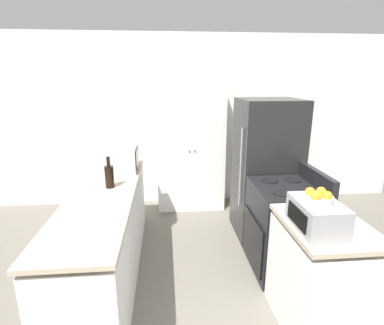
{
  "coord_description": "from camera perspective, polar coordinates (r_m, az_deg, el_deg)",
  "views": [
    {
      "loc": [
        -0.29,
        -1.43,
        1.96
      ],
      "look_at": [
        0.0,
        1.76,
        1.05
      ],
      "focal_mm": 28.0,
      "sensor_mm": 36.0,
      "label": 1
    }
  ],
  "objects": [
    {
      "name": "wine_bottle",
      "position": [
        3.04,
        -15.47,
        -2.49
      ],
      "size": [
        0.09,
        0.09,
        0.31
      ],
      "color": "black",
      "rests_on": "counter_left"
    },
    {
      "name": "toaster_oven",
      "position": [
        2.32,
        22.68,
        -9.31
      ],
      "size": [
        0.3,
        0.42,
        0.21
      ],
      "color": "#939399",
      "rests_on": "counter_right"
    },
    {
      "name": "refrigerator",
      "position": [
        3.84,
        13.86,
        -1.23
      ],
      "size": [
        0.74,
        0.72,
        1.72
      ],
      "color": "black",
      "rests_on": "ground_plane"
    },
    {
      "name": "stove",
      "position": [
        3.31,
        17.13,
        -11.73
      ],
      "size": [
        0.66,
        0.74,
        1.07
      ],
      "color": "black",
      "rests_on": "ground_plane"
    },
    {
      "name": "pantry_cabinet",
      "position": [
        4.51,
        -0.3,
        3.07
      ],
      "size": [
        1.0,
        0.48,
        1.92
      ],
      "color": "white",
      "rests_on": "ground_plane"
    },
    {
      "name": "fruit_bowl",
      "position": [
        2.25,
        22.89,
        -6.13
      ],
      "size": [
        0.2,
        0.2,
        0.1
      ],
      "color": "silver",
      "rests_on": "toaster_oven"
    },
    {
      "name": "counter_right",
      "position": [
        2.72,
        23.07,
        -19.52
      ],
      "size": [
        0.6,
        0.78,
        0.91
      ],
      "color": "silver",
      "rests_on": "ground_plane"
    },
    {
      "name": "counter_left",
      "position": [
        3.2,
        -15.85,
        -13.1
      ],
      "size": [
        0.6,
        2.44,
        0.91
      ],
      "color": "silver",
      "rests_on": "ground_plane"
    },
    {
      "name": "microwave",
      "position": [
        3.59,
        -13.39,
        0.87
      ],
      "size": [
        0.39,
        0.49,
        0.29
      ],
      "color": "#B2B2B7",
      "rests_on": "counter_left"
    },
    {
      "name": "wall_back",
      "position": [
        4.71,
        -1.61,
        7.79
      ],
      "size": [
        7.0,
        0.06,
        2.6
      ],
      "color": "white",
      "rests_on": "ground_plane"
    }
  ]
}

